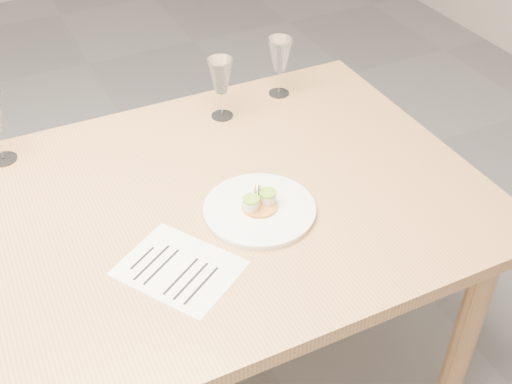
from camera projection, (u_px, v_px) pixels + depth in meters
name	position (u px, v px, depth m)	size (l,w,h in m)	color
dining_table	(11.00, 281.00, 1.50)	(2.40, 1.00, 0.75)	tan
dinner_plate	(260.00, 209.00, 1.58)	(0.28, 0.28, 0.07)	white
recipe_sheet	(179.00, 268.00, 1.43)	(0.31, 0.32, 0.00)	white
wine_glass_2	(221.00, 77.00, 1.85)	(0.08, 0.08, 0.19)	white
wine_glass_3	(280.00, 56.00, 1.95)	(0.08, 0.08, 0.19)	white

